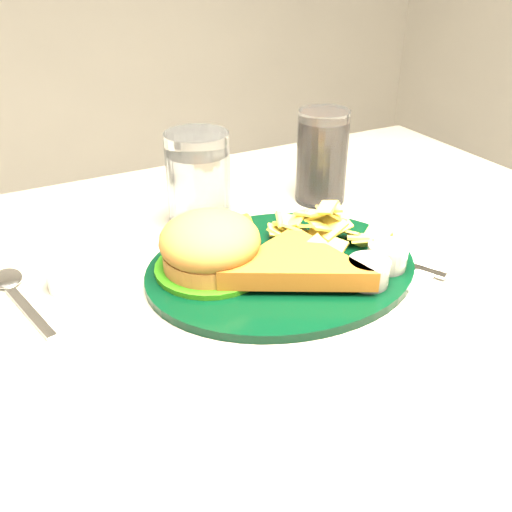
{
  "coord_description": "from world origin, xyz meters",
  "views": [
    {
      "loc": [
        -0.23,
        -0.52,
        1.11
      ],
      "look_at": [
        0.02,
        -0.04,
        0.8
      ],
      "focal_mm": 40.0,
      "sensor_mm": 36.0,
      "label": 1
    }
  ],
  "objects_px": {
    "dinner_plate": "(282,244)",
    "table": "(231,492)",
    "fork_napkin": "(394,259)",
    "cola_glass": "(322,157)",
    "water_glass": "(199,182)"
  },
  "relations": [
    {
      "from": "dinner_plate",
      "to": "table",
      "type": "bearing_deg",
      "value": 175.66
    },
    {
      "from": "table",
      "to": "dinner_plate",
      "type": "bearing_deg",
      "value": -7.89
    },
    {
      "from": "fork_napkin",
      "to": "table",
      "type": "bearing_deg",
      "value": 138.32
    },
    {
      "from": "dinner_plate",
      "to": "fork_napkin",
      "type": "relative_size",
      "value": 2.17
    },
    {
      "from": "table",
      "to": "cola_glass",
      "type": "relative_size",
      "value": 8.62
    },
    {
      "from": "table",
      "to": "cola_glass",
      "type": "bearing_deg",
      "value": 32.6
    },
    {
      "from": "table",
      "to": "water_glass",
      "type": "bearing_deg",
      "value": 77.41
    },
    {
      "from": "water_glass",
      "to": "cola_glass",
      "type": "relative_size",
      "value": 0.97
    },
    {
      "from": "table",
      "to": "cola_glass",
      "type": "height_order",
      "value": "cola_glass"
    },
    {
      "from": "dinner_plate",
      "to": "water_glass",
      "type": "relative_size",
      "value": 2.47
    },
    {
      "from": "dinner_plate",
      "to": "cola_glass",
      "type": "xyz_separation_m",
      "value": [
        0.16,
        0.16,
        0.03
      ]
    },
    {
      "from": "cola_glass",
      "to": "fork_napkin",
      "type": "bearing_deg",
      "value": -96.52
    },
    {
      "from": "table",
      "to": "water_glass",
      "type": "height_order",
      "value": "water_glass"
    },
    {
      "from": "dinner_plate",
      "to": "fork_napkin",
      "type": "height_order",
      "value": "dinner_plate"
    },
    {
      "from": "water_glass",
      "to": "cola_glass",
      "type": "xyz_separation_m",
      "value": [
        0.2,
        0.0,
        0.0
      ]
    }
  ]
}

